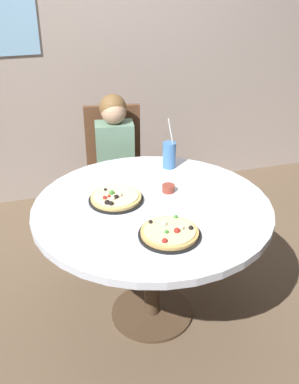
# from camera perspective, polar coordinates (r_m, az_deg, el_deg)

# --- Properties ---
(ground_plane) EXTENTS (8.00, 8.00, 0.00)m
(ground_plane) POSITION_cam_1_polar(r_m,az_deg,el_deg) (2.80, 0.30, -15.04)
(ground_plane) COLOR brown
(wall_with_window) EXTENTS (5.20, 0.14, 2.90)m
(wall_with_window) POSITION_cam_1_polar(r_m,az_deg,el_deg) (3.73, -7.78, 20.85)
(wall_with_window) COLOR #A8998E
(wall_with_window) RESTS_ON ground_plane
(dining_table) EXTENTS (1.25, 1.25, 0.75)m
(dining_table) POSITION_cam_1_polar(r_m,az_deg,el_deg) (2.40, 0.34, -3.57)
(dining_table) COLOR silver
(dining_table) RESTS_ON ground_plane
(chair_wooden) EXTENTS (0.46, 0.46, 0.95)m
(chair_wooden) POSITION_cam_1_polar(r_m,az_deg,el_deg) (3.32, -4.44, 3.44)
(chair_wooden) COLOR brown
(chair_wooden) RESTS_ON ground_plane
(diner_child) EXTENTS (0.30, 0.43, 1.08)m
(diner_child) POSITION_cam_1_polar(r_m,az_deg,el_deg) (3.18, -4.14, 1.32)
(diner_child) COLOR #3F4766
(diner_child) RESTS_ON ground_plane
(pizza_veggie) EXTENTS (0.29, 0.29, 0.05)m
(pizza_veggie) POSITION_cam_1_polar(r_m,az_deg,el_deg) (2.10, 2.57, -5.19)
(pizza_veggie) COLOR black
(pizza_veggie) RESTS_ON dining_table
(pizza_cheese) EXTENTS (0.29, 0.29, 0.05)m
(pizza_cheese) POSITION_cam_1_polar(r_m,az_deg,el_deg) (2.38, -4.27, -0.77)
(pizza_cheese) COLOR black
(pizza_cheese) RESTS_ON dining_table
(soda_cup) EXTENTS (0.08, 0.08, 0.31)m
(soda_cup) POSITION_cam_1_polar(r_m,az_deg,el_deg) (2.73, 2.51, 4.70)
(soda_cup) COLOR #3F72B2
(soda_cup) RESTS_ON dining_table
(sauce_bowl) EXTENTS (0.07, 0.07, 0.04)m
(sauce_bowl) POSITION_cam_1_polar(r_m,az_deg,el_deg) (2.47, 2.40, 0.47)
(sauce_bowl) COLOR brown
(sauce_bowl) RESTS_ON dining_table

